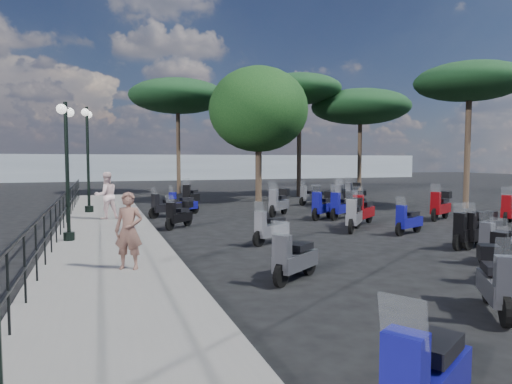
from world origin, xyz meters
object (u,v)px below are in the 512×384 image
object	(u,v)px
scooter_8	(354,215)
scooter_19	(479,230)
pine_2	(178,97)
lamp_post_1	(67,162)
woman	(129,231)
scooter_5	(182,205)
scooter_11	(191,197)
scooter_7	(496,283)
pine_0	(299,90)
scooter_1	(295,260)
scooter_27	(508,211)
scooter_14	(408,221)
scooter_4	(165,207)
pine_1	(360,107)
scooter_2	(288,258)
scooter_29	(353,193)
scooter_10	(279,203)
lamp_post_2	(88,152)
scooter_30	(341,196)
scooter_15	(323,206)
scooter_23	(340,197)
scooter_21	(363,211)
pedestrian_far	(106,195)
pine_3	(470,82)
scooter_17	(310,196)
scooter_3	(179,215)
scooter_28	(355,200)
broadleaf_tree	(259,110)
scooter_20	(496,244)
scooter_16	(342,206)
scooter_22	(441,206)
scooter_31	(470,231)

from	to	relation	value
scooter_8	scooter_19	distance (m)	3.98
pine_2	lamp_post_1	bearing A→B (deg)	-108.12
woman	scooter_5	bearing A→B (deg)	95.90
scooter_11	scooter_19	bearing A→B (deg)	144.43
scooter_7	pine_0	size ratio (longest dim) A/B	0.18
scooter_1	scooter_27	distance (m)	11.74
scooter_19	pine_2	size ratio (longest dim) A/B	0.19
scooter_14	scooter_19	bearing A→B (deg)	164.98
scooter_4	pine_1	xyz separation A→B (m)	(14.21, 8.16, 5.48)
scooter_2	scooter_14	xyz separation A→B (m)	(5.80, 3.85, -0.01)
scooter_14	scooter_29	world-z (taller)	scooter_29
lamp_post_1	scooter_10	distance (m)	9.29
lamp_post_2	scooter_30	distance (m)	12.74
scooter_15	pine_1	xyz separation A→B (m)	(8.28, 10.69, 5.38)
scooter_15	scooter_23	size ratio (longest dim) A/B	1.02
scooter_1	scooter_11	world-z (taller)	scooter_11
scooter_7	scooter_21	distance (m)	9.60
pedestrian_far	pine_3	distance (m)	17.60
scooter_11	scooter_21	bearing A→B (deg)	151.79
scooter_17	scooter_8	bearing A→B (deg)	138.20
scooter_17	scooter_3	bearing A→B (deg)	101.81
scooter_4	scooter_28	world-z (taller)	scooter_4
scooter_11	broadleaf_tree	xyz separation A→B (m)	(4.27, 1.90, 4.69)
lamp_post_2	broadleaf_tree	distance (m)	10.14
scooter_28	scooter_15	bearing A→B (deg)	112.31
scooter_1	scooter_21	distance (m)	8.32
lamp_post_1	scooter_4	bearing A→B (deg)	67.50
scooter_20	scooter_28	distance (m)	11.19
scooter_11	scooter_30	xyz separation A→B (m)	(7.79, -1.32, -0.02)
lamp_post_2	scooter_28	distance (m)	12.23
scooter_8	scooter_11	distance (m)	10.11
pine_2	pine_0	bearing A→B (deg)	-36.75
scooter_30	pedestrian_far	bearing A→B (deg)	52.42
scooter_7	scooter_14	size ratio (longest dim) A/B	0.97
scooter_27	woman	bearing A→B (deg)	69.31
scooter_16	scooter_20	bearing A→B (deg)	142.61
scooter_16	pine_1	bearing A→B (deg)	-68.26
scooter_11	pine_0	bearing A→B (deg)	-118.28
scooter_1	scooter_27	size ratio (longest dim) A/B	0.86
woman	scooter_20	xyz separation A→B (m)	(8.11, -1.43, -0.51)
scooter_4	scooter_29	distance (m)	11.55
scooter_23	scooter_22	bearing A→B (deg)	136.25
scooter_22	scooter_1	bearing A→B (deg)	94.20
scooter_19	pine_3	size ratio (longest dim) A/B	0.22
scooter_19	scooter_17	bearing A→B (deg)	-22.69
scooter_30	scooter_31	world-z (taller)	scooter_30
scooter_10	scooter_17	size ratio (longest dim) A/B	0.98
scooter_11	pine_3	world-z (taller)	pine_3
scooter_4	pine_1	bearing A→B (deg)	-83.73
scooter_10	pine_3	distance (m)	11.37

